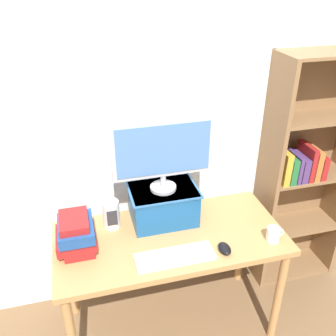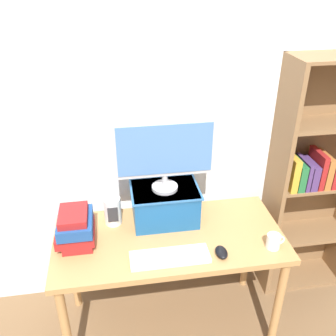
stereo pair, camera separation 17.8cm
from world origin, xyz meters
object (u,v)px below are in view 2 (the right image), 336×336
(desk, at_px, (169,248))
(keyboard, at_px, (170,257))
(desk_speaker, at_px, (113,211))
(bookshelf_unit, at_px, (314,179))
(riser_box, at_px, (165,203))
(coffee_mug, at_px, (274,241))
(book_stack, at_px, (76,228))
(computer_monitor, at_px, (165,151))
(computer_mouse, at_px, (221,252))

(desk, distance_m, keyboard, 0.21)
(desk_speaker, bearing_deg, keyboard, -51.70)
(desk, height_order, bookshelf_unit, bookshelf_unit)
(bookshelf_unit, relative_size, riser_box, 4.17)
(desk, distance_m, coffee_mug, 0.60)
(desk, relative_size, riser_box, 3.27)
(book_stack, bearing_deg, bookshelf_unit, 9.48)
(bookshelf_unit, height_order, riser_box, bookshelf_unit)
(desk_speaker, bearing_deg, coffee_mug, -22.75)
(desk, bearing_deg, computer_monitor, 88.86)
(riser_box, height_order, book_stack, riser_box)
(riser_box, height_order, desk_speaker, riser_box)
(computer_monitor, bearing_deg, book_stack, -166.11)
(keyboard, bearing_deg, desk, 81.77)
(coffee_mug, bearing_deg, keyboard, 179.91)
(desk, xyz_separation_m, desk_speaker, (-0.31, 0.18, 0.18))
(computer_mouse, bearing_deg, keyboard, 177.00)
(bookshelf_unit, xyz_separation_m, coffee_mug, (-0.48, -0.48, -0.07))
(coffee_mug, bearing_deg, riser_box, 147.59)
(riser_box, bearing_deg, keyboard, -94.94)
(desk, height_order, keyboard, keyboard)
(computer_monitor, relative_size, keyboard, 1.36)
(desk, distance_m, bookshelf_unit, 1.09)
(riser_box, bearing_deg, coffee_mug, -32.41)
(computer_monitor, distance_m, keyboard, 0.57)
(bookshelf_unit, xyz_separation_m, book_stack, (-1.55, -0.26, -0.01))
(bookshelf_unit, bearing_deg, coffee_mug, -134.92)
(computer_mouse, relative_size, coffee_mug, 1.00)
(keyboard, height_order, computer_mouse, computer_mouse)
(book_stack, relative_size, desk_speaker, 1.44)
(book_stack, relative_size, coffee_mug, 2.43)
(bookshelf_unit, bearing_deg, computer_mouse, -147.69)
(desk, height_order, computer_mouse, computer_mouse)
(bookshelf_unit, xyz_separation_m, keyboard, (-1.06, -0.48, -0.10))
(keyboard, xyz_separation_m, computer_mouse, (0.28, -0.01, 0.01))
(computer_monitor, height_order, book_stack, computer_monitor)
(computer_mouse, height_order, coffee_mug, coffee_mug)
(bookshelf_unit, distance_m, desk_speaker, 1.35)
(bookshelf_unit, distance_m, keyboard, 1.16)
(keyboard, height_order, book_stack, book_stack)
(desk, relative_size, computer_monitor, 2.29)
(riser_box, xyz_separation_m, keyboard, (-0.03, -0.35, -0.10))
(keyboard, relative_size, computer_mouse, 4.09)
(desk, bearing_deg, book_stack, 176.59)
(riser_box, bearing_deg, desk_speaker, 177.46)
(bookshelf_unit, distance_m, riser_box, 1.03)
(computer_mouse, bearing_deg, bookshelf_unit, 32.31)
(riser_box, bearing_deg, computer_monitor, -90.00)
(bookshelf_unit, bearing_deg, book_stack, -170.52)
(desk, relative_size, coffee_mug, 12.76)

